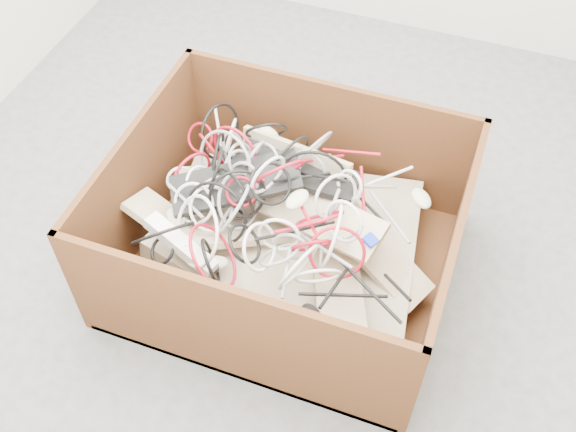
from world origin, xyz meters
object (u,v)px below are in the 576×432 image
(cardboard_box, at_px, (282,246))
(vga_plug, at_px, (371,240))
(power_strip_left, at_px, (205,195))
(power_strip_right, at_px, (181,244))

(cardboard_box, height_order, vga_plug, cardboard_box)
(power_strip_left, distance_m, vga_plug, 0.62)
(power_strip_right, bearing_deg, vga_plug, 38.85)
(cardboard_box, height_order, power_strip_left, cardboard_box)
(power_strip_left, bearing_deg, vga_plug, -54.51)
(cardboard_box, bearing_deg, power_strip_right, -135.77)
(power_strip_right, relative_size, vga_plug, 6.59)
(vga_plug, bearing_deg, power_strip_right, -129.70)
(power_strip_left, bearing_deg, power_strip_right, -139.67)
(cardboard_box, relative_size, power_strip_right, 4.06)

